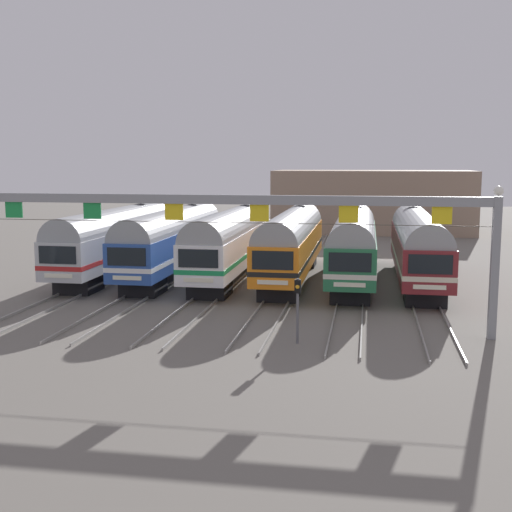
{
  "coord_description": "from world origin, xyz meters",
  "views": [
    {
      "loc": [
        7.15,
        -44.34,
        8.05
      ],
      "look_at": [
        -0.0,
        -2.09,
        1.91
      ],
      "focal_mm": 46.47,
      "sensor_mm": 36.0,
      "label": 1
    }
  ],
  "objects": [
    {
      "name": "ground_plane",
      "position": [
        0.0,
        0.0,
        0.0
      ],
      "size": [
        160.0,
        160.0,
        0.0
      ],
      "primitive_type": "plane",
      "color": "slate"
    },
    {
      "name": "track_bed",
      "position": [
        -0.0,
        17.0,
        0.07
      ],
      "size": [
        22.42,
        70.0,
        0.15
      ],
      "color": "gray",
      "rests_on": "ground"
    },
    {
      "name": "commuter_train_stainless",
      "position": [
        -10.46,
        -0.0,
        2.69
      ],
      "size": [
        2.88,
        18.06,
        5.05
      ],
      "color": "#B2B5BA",
      "rests_on": "ground"
    },
    {
      "name": "commuter_train_blue",
      "position": [
        -6.28,
        -0.0,
        2.69
      ],
      "size": [
        2.88,
        18.06,
        5.05
      ],
      "color": "#284C9E",
      "rests_on": "ground"
    },
    {
      "name": "commuter_train_white",
      "position": [
        -2.09,
        -0.0,
        2.69
      ],
      "size": [
        2.88,
        18.06,
        5.05
      ],
      "color": "white",
      "rests_on": "ground"
    },
    {
      "name": "commuter_train_orange",
      "position": [
        2.09,
        -0.0,
        2.69
      ],
      "size": [
        2.88,
        18.06,
        5.05
      ],
      "color": "orange",
      "rests_on": "ground"
    },
    {
      "name": "commuter_train_green",
      "position": [
        6.28,
        -0.0,
        2.69
      ],
      "size": [
        2.88,
        18.06,
        5.05
      ],
      "color": "#236B42",
      "rests_on": "ground"
    },
    {
      "name": "commuter_train_maroon",
      "position": [
        10.46,
        -0.0,
        2.69
      ],
      "size": [
        2.88,
        18.06,
        5.05
      ],
      "color": "maroon",
      "rests_on": "ground"
    },
    {
      "name": "catenary_gantry",
      "position": [
        0.0,
        -13.5,
        5.36
      ],
      "size": [
        26.16,
        0.44,
        6.97
      ],
      "color": "gray",
      "rests_on": "ground"
    },
    {
      "name": "yard_signal_mast",
      "position": [
        4.18,
        -15.77,
        2.05
      ],
      "size": [
        0.28,
        0.35,
        2.94
      ],
      "color": "#59595E",
      "rests_on": "ground"
    },
    {
      "name": "maintenance_building",
      "position": [
        7.65,
        32.92,
        3.5
      ],
      "size": [
        22.27,
        10.0,
        7.01
      ],
      "primitive_type": "cube",
      "color": "gray",
      "rests_on": "ground"
    }
  ]
}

